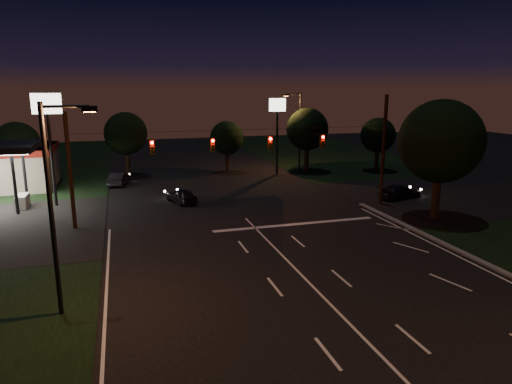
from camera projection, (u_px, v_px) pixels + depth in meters
name	position (u px, v px, depth m)	size (l,w,h in m)	color
ground	(326.00, 300.00, 20.96)	(140.00, 140.00, 0.00)	black
cross_street_right	(452.00, 195.00, 41.46)	(20.00, 16.00, 0.02)	black
center_line	(402.00, 377.00, 15.35)	(0.14, 40.00, 0.01)	silver
stop_bar	(295.00, 224.00, 32.53)	(12.00, 0.50, 0.01)	silver
utility_pole_right	(380.00, 204.00, 38.30)	(0.30, 0.30, 9.00)	black
utility_pole_left	(75.00, 228.00, 31.64)	(0.28, 0.28, 8.00)	black
signal_span	(242.00, 143.00, 33.71)	(24.00, 0.40, 1.56)	black
pole_sign_left_near	(48.00, 121.00, 36.06)	(2.20, 0.30, 9.10)	black
pole_sign_right	(277.00, 118.00, 49.81)	(1.80, 0.30, 8.40)	black
street_light_left	(56.00, 195.00, 18.53)	(2.20, 0.35, 9.00)	black
street_light_right_far	(298.00, 126.00, 52.81)	(2.20, 0.35, 9.00)	black
tree_right_near	(439.00, 142.00, 32.94)	(6.00, 6.00, 8.76)	black
tree_far_a	(18.00, 145.00, 43.15)	(4.20, 4.20, 6.42)	black
tree_far_b	(126.00, 134.00, 49.59)	(4.60, 4.60, 6.98)	black
tree_far_c	(227.00, 138.00, 51.85)	(3.80, 3.80, 5.86)	black
tree_far_d	(307.00, 130.00, 52.31)	(4.80, 4.80, 7.30)	black
tree_far_e	(378.00, 136.00, 52.80)	(4.00, 4.00, 6.18)	black
car_oncoming_a	(182.00, 196.00, 38.51)	(1.44, 3.59, 1.22)	black
car_oncoming_b	(119.00, 179.00, 45.49)	(1.39, 4.00, 1.32)	black
car_cross	(400.00, 192.00, 39.99)	(1.71, 4.21, 1.22)	black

